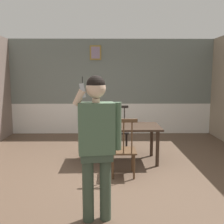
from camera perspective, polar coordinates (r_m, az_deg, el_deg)
name	(u,v)px	position (r m, az deg, el deg)	size (l,w,h in m)	color
ground_plane	(113,171)	(4.97, 0.13, -12.99)	(7.26, 7.26, 0.00)	brown
room_back_partition	(111,89)	(7.95, -0.17, 5.16)	(6.24, 0.17, 2.87)	slate
dining_table	(121,130)	(5.36, 1.91, -4.06)	(1.63, 0.88, 0.75)	#38281E
chair_near_window	(119,130)	(6.20, 1.50, -3.94)	(0.48, 0.48, 1.06)	black
chair_by_doorway	(123,149)	(4.61, 2.46, -8.21)	(0.46, 0.46, 1.07)	#513823
person_figure	(97,138)	(3.10, -3.36, -5.69)	(0.58, 0.29, 1.79)	#3A493A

